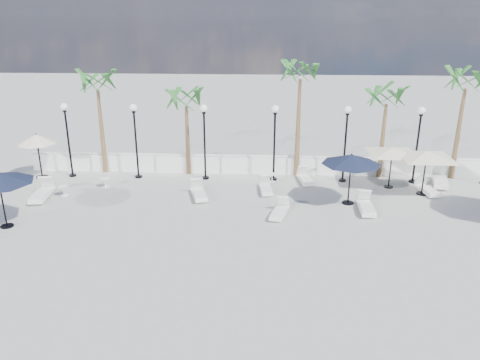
# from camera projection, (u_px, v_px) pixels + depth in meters

# --- Properties ---
(ground) EXTENTS (100.00, 100.00, 0.00)m
(ground) POSITION_uv_depth(u_px,v_px,m) (276.00, 237.00, 17.84)
(ground) COLOR #979792
(ground) RESTS_ON ground
(balustrade) EXTENTS (26.00, 0.30, 1.01)m
(balustrade) POSITION_uv_depth(u_px,v_px,m) (273.00, 165.00, 24.74)
(balustrade) COLOR white
(balustrade) RESTS_ON ground
(lamppost_0) EXTENTS (0.36, 0.36, 3.84)m
(lamppost_0) POSITION_uv_depth(u_px,v_px,m) (67.00, 130.00, 23.66)
(lamppost_0) COLOR black
(lamppost_0) RESTS_ON ground
(lamppost_1) EXTENTS (0.36, 0.36, 3.84)m
(lamppost_1) POSITION_uv_depth(u_px,v_px,m) (135.00, 131.00, 23.47)
(lamppost_1) COLOR black
(lamppost_1) RESTS_ON ground
(lamppost_2) EXTENTS (0.36, 0.36, 3.84)m
(lamppost_2) POSITION_uv_depth(u_px,v_px,m) (204.00, 131.00, 23.29)
(lamppost_2) COLOR black
(lamppost_2) RESTS_ON ground
(lamppost_3) EXTENTS (0.36, 0.36, 3.84)m
(lamppost_3) POSITION_uv_depth(u_px,v_px,m) (275.00, 132.00, 23.11)
(lamppost_3) COLOR black
(lamppost_3) RESTS_ON ground
(lamppost_4) EXTENTS (0.36, 0.36, 3.84)m
(lamppost_4) POSITION_uv_depth(u_px,v_px,m) (346.00, 133.00, 22.93)
(lamppost_4) COLOR black
(lamppost_4) RESTS_ON ground
(lamppost_5) EXTENTS (0.36, 0.36, 3.84)m
(lamppost_5) POSITION_uv_depth(u_px,v_px,m) (419.00, 134.00, 22.75)
(lamppost_5) COLOR black
(lamppost_5) RESTS_ON ground
(palm_0) EXTENTS (2.60, 2.60, 5.50)m
(palm_0) POSITION_uv_depth(u_px,v_px,m) (97.00, 87.00, 23.64)
(palm_0) COLOR brown
(palm_0) RESTS_ON ground
(palm_1) EXTENTS (2.60, 2.60, 4.70)m
(palm_1) POSITION_uv_depth(u_px,v_px,m) (186.00, 103.00, 23.67)
(palm_1) COLOR brown
(palm_1) RESTS_ON ground
(palm_2) EXTENTS (2.60, 2.60, 6.10)m
(palm_2) POSITION_uv_depth(u_px,v_px,m) (300.00, 77.00, 22.92)
(palm_2) COLOR brown
(palm_2) RESTS_ON ground
(palm_3) EXTENTS (2.60, 2.60, 4.90)m
(palm_3) POSITION_uv_depth(u_px,v_px,m) (387.00, 101.00, 23.09)
(palm_3) COLOR brown
(palm_3) RESTS_ON ground
(palm_4) EXTENTS (2.60, 2.60, 5.70)m
(palm_4) POSITION_uv_depth(u_px,v_px,m) (466.00, 86.00, 22.64)
(palm_4) COLOR brown
(palm_4) RESTS_ON ground
(lounger_0) EXTENTS (0.91, 2.08, 0.75)m
(lounger_0) POSITION_uv_depth(u_px,v_px,m) (42.00, 193.00, 21.48)
(lounger_0) COLOR white
(lounger_0) RESTS_ON ground
(lounger_1) EXTENTS (1.06, 1.87, 0.67)m
(lounger_1) POSITION_uv_depth(u_px,v_px,m) (199.00, 193.00, 21.60)
(lounger_1) COLOR white
(lounger_1) RESTS_ON ground
(lounger_2) EXTENTS (0.69, 1.66, 0.61)m
(lounger_2) POSITION_uv_depth(u_px,v_px,m) (266.00, 188.00, 22.28)
(lounger_2) COLOR white
(lounger_2) RESTS_ON ground
(lounger_3) EXTENTS (0.80, 1.75, 0.63)m
(lounger_3) POSITION_uv_depth(u_px,v_px,m) (305.00, 178.00, 23.53)
(lounger_3) COLOR white
(lounger_3) RESTS_ON ground
(lounger_4) EXTENTS (0.92, 1.71, 0.61)m
(lounger_4) POSITION_uv_depth(u_px,v_px,m) (280.00, 211.00, 19.65)
(lounger_4) COLOR white
(lounger_4) RESTS_ON ground
(lounger_5) EXTENTS (0.66, 1.85, 0.68)m
(lounger_5) POSITION_uv_depth(u_px,v_px,m) (366.00, 206.00, 20.08)
(lounger_5) COLOR white
(lounger_5) RESTS_ON ground
(lounger_6) EXTENTS (0.83, 1.74, 0.63)m
(lounger_6) POSITION_uv_depth(u_px,v_px,m) (427.00, 189.00, 22.13)
(lounger_6) COLOR white
(lounger_6) RESTS_ON ground
(lounger_7) EXTENTS (1.17, 2.18, 0.78)m
(lounger_7) POSITION_uv_depth(u_px,v_px,m) (440.00, 180.00, 23.18)
(lounger_7) COLOR white
(lounger_7) RESTS_ON ground
(side_table_0) EXTENTS (0.49, 0.49, 0.47)m
(side_table_0) POSITION_uv_depth(u_px,v_px,m) (64.00, 190.00, 21.79)
(side_table_0) COLOR white
(side_table_0) RESTS_ON ground
(side_table_1) EXTENTS (0.47, 0.47, 0.46)m
(side_table_1) POSITION_uv_depth(u_px,v_px,m) (105.00, 182.00, 22.86)
(side_table_1) COLOR white
(side_table_1) RESTS_ON ground
(side_table_2) EXTENTS (0.45, 0.45, 0.44)m
(side_table_2) POSITION_uv_depth(u_px,v_px,m) (272.00, 177.00, 23.54)
(side_table_2) COLOR white
(side_table_2) RESTS_ON ground
(parasol_navy_mid) EXTENTS (2.61, 2.61, 2.34)m
(parasol_navy_mid) POSITION_uv_depth(u_px,v_px,m) (351.00, 160.00, 20.30)
(parasol_navy_mid) COLOR black
(parasol_navy_mid) RESTS_ON ground
(parasol_cream_sq_a) EXTENTS (4.45, 4.45, 2.19)m
(parasol_cream_sq_a) POSITION_uv_depth(u_px,v_px,m) (393.00, 147.00, 22.25)
(parasol_cream_sq_a) COLOR black
(parasol_cream_sq_a) RESTS_ON ground
(parasol_cream_sq_b) EXTENTS (4.55, 4.55, 2.28)m
(parasol_cream_sq_b) POSITION_uv_depth(u_px,v_px,m) (427.00, 151.00, 21.34)
(parasol_cream_sq_b) COLOR black
(parasol_cream_sq_b) RESTS_ON ground
(parasol_cream_small) EXTENTS (1.92, 1.92, 2.36)m
(parasol_cream_small) POSITION_uv_depth(u_px,v_px,m) (37.00, 140.00, 23.61)
(parasol_cream_small) COLOR black
(parasol_cream_small) RESTS_ON ground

